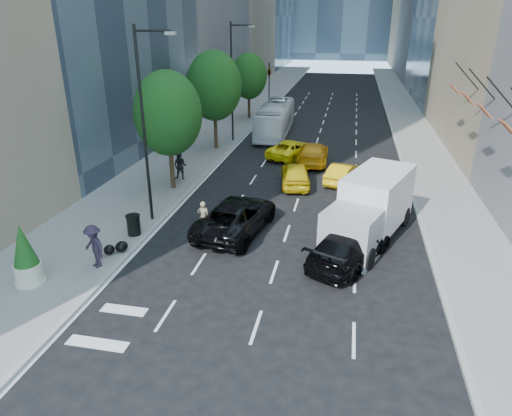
% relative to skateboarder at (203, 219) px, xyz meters
% --- Properties ---
extents(ground, '(160.00, 160.00, 0.00)m').
position_rel_skateboarder_xyz_m(ground, '(3.20, -3.00, -0.86)').
color(ground, black).
rests_on(ground, ground).
extents(sidewalk_left, '(6.00, 120.00, 0.15)m').
position_rel_skateboarder_xyz_m(sidewalk_left, '(-5.80, 27.00, -0.79)').
color(sidewalk_left, slate).
rests_on(sidewalk_left, ground).
extents(sidewalk_right, '(4.00, 120.00, 0.15)m').
position_rel_skateboarder_xyz_m(sidewalk_right, '(13.20, 27.00, -0.79)').
color(sidewalk_right, slate).
rests_on(sidewalk_right, ground).
extents(lamp_near, '(2.13, 0.22, 10.00)m').
position_rel_skateboarder_xyz_m(lamp_near, '(-3.12, 1.00, 4.95)').
color(lamp_near, black).
rests_on(lamp_near, sidewalk_left).
extents(lamp_far, '(2.13, 0.22, 10.00)m').
position_rel_skateboarder_xyz_m(lamp_far, '(-3.12, 19.00, 4.95)').
color(lamp_far, black).
rests_on(lamp_far, sidewalk_left).
extents(tree_near, '(4.20, 4.20, 7.46)m').
position_rel_skateboarder_xyz_m(tree_near, '(-4.00, 6.00, 4.11)').
color(tree_near, black).
rests_on(tree_near, sidewalk_left).
extents(tree_mid, '(4.50, 4.50, 7.99)m').
position_rel_skateboarder_xyz_m(tree_mid, '(-4.00, 16.00, 4.45)').
color(tree_mid, black).
rests_on(tree_mid, sidewalk_left).
extents(tree_far, '(3.90, 3.90, 6.92)m').
position_rel_skateboarder_xyz_m(tree_far, '(-4.00, 29.00, 3.76)').
color(tree_far, black).
rests_on(tree_far, sidewalk_left).
extents(traffic_signal, '(2.48, 0.53, 5.20)m').
position_rel_skateboarder_xyz_m(traffic_signal, '(-3.20, 37.00, 3.37)').
color(traffic_signal, black).
rests_on(traffic_signal, sidewalk_left).
extents(facade_flags, '(1.85, 13.30, 2.05)m').
position_rel_skateboarder_xyz_m(facade_flags, '(13.84, 7.00, 5.32)').
color(facade_flags, black).
rests_on(facade_flags, ground).
extents(skateboarder, '(0.68, 0.49, 1.73)m').
position_rel_skateboarder_xyz_m(skateboarder, '(0.00, 0.00, 0.00)').
color(skateboarder, '#8C7B57').
rests_on(skateboarder, ground).
extents(black_sedan_lincoln, '(3.77, 6.52, 1.71)m').
position_rel_skateboarder_xyz_m(black_sedan_lincoln, '(1.56, 0.72, -0.01)').
color(black_sedan_lincoln, black).
rests_on(black_sedan_lincoln, ground).
extents(black_sedan_mercedes, '(4.34, 6.01, 1.62)m').
position_rel_skateboarder_xyz_m(black_sedan_mercedes, '(7.40, -1.39, -0.06)').
color(black_sedan_mercedes, black).
rests_on(black_sedan_mercedes, ground).
extents(taxi_a, '(2.58, 4.84, 1.57)m').
position_rel_skateboarder_xyz_m(taxi_a, '(3.69, 8.50, -0.08)').
color(taxi_a, gold).
rests_on(taxi_a, ground).
extents(taxi_b, '(2.50, 4.29, 1.34)m').
position_rel_skateboarder_xyz_m(taxi_b, '(6.78, 9.69, -0.20)').
color(taxi_b, '#D1A20B').
rests_on(taxi_b, ground).
extents(taxi_c, '(3.96, 5.55, 1.40)m').
position_rel_skateboarder_xyz_m(taxi_c, '(2.56, 15.00, -0.16)').
color(taxi_c, yellow).
rests_on(taxi_c, ground).
extents(taxi_d, '(2.34, 5.48, 1.58)m').
position_rel_skateboarder_xyz_m(taxi_d, '(4.40, 13.84, -0.08)').
color(taxi_d, orange).
rests_on(taxi_d, ground).
extents(city_bus, '(2.82, 10.82, 2.99)m').
position_rel_skateboarder_xyz_m(city_bus, '(0.00, 22.49, 0.63)').
color(city_bus, white).
rests_on(city_bus, ground).
extents(box_truck, '(4.77, 7.28, 3.28)m').
position_rel_skateboarder_xyz_m(box_truck, '(8.31, 1.29, 0.81)').
color(box_truck, silver).
rests_on(box_truck, ground).
extents(pedestrian_a, '(0.93, 0.73, 1.89)m').
position_rel_skateboarder_xyz_m(pedestrian_a, '(-4.10, 7.68, 0.23)').
color(pedestrian_a, black).
rests_on(pedestrian_a, sidewalk_left).
extents(pedestrian_b, '(1.01, 0.66, 1.59)m').
position_rel_skateboarder_xyz_m(pedestrian_b, '(-8.00, 13.45, 0.08)').
color(pedestrian_b, black).
rests_on(pedestrian_b, sidewalk_left).
extents(pedestrian_c, '(1.50, 1.29, 2.01)m').
position_rel_skateboarder_xyz_m(pedestrian_c, '(-3.60, -4.38, 0.29)').
color(pedestrian_c, '#281E2D').
rests_on(pedestrian_c, sidewalk_left).
extents(trash_can, '(0.68, 0.68, 1.01)m').
position_rel_skateboarder_xyz_m(trash_can, '(-3.40, -1.00, -0.21)').
color(trash_can, black).
rests_on(trash_can, sidewalk_left).
extents(planter_shrub, '(1.11, 1.11, 2.66)m').
position_rel_skateboarder_xyz_m(planter_shrub, '(-5.63, -6.16, 0.55)').
color(planter_shrub, beige).
rests_on(planter_shrub, sidewalk_left).
extents(garbage_bags, '(1.00, 0.96, 0.49)m').
position_rel_skateboarder_xyz_m(garbage_bags, '(-3.36, -2.96, -0.48)').
color(garbage_bags, black).
rests_on(garbage_bags, sidewalk_left).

